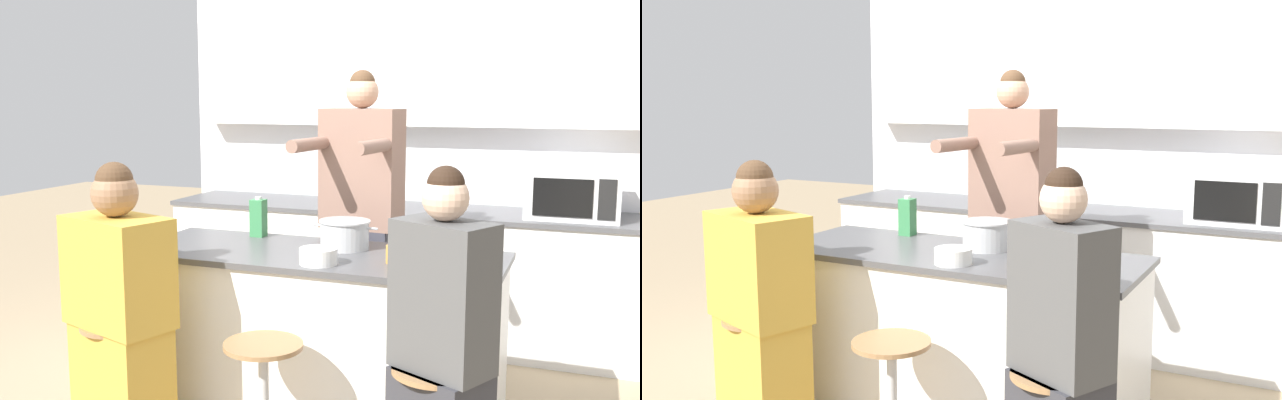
% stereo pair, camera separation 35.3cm
% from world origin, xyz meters
% --- Properties ---
extents(wall_back, '(3.47, 0.22, 2.70)m').
position_xyz_m(wall_back, '(0.00, 1.82, 1.54)').
color(wall_back, white).
rests_on(wall_back, ground_plane).
extents(back_counter, '(3.22, 0.65, 0.90)m').
position_xyz_m(back_counter, '(0.00, 1.51, 0.45)').
color(back_counter, white).
rests_on(back_counter, ground_plane).
extents(kitchen_island, '(1.85, 0.71, 0.90)m').
position_xyz_m(kitchen_island, '(0.00, 0.00, 0.46)').
color(kitchen_island, black).
rests_on(kitchen_island, ground_plane).
extents(bar_stool_leftmost, '(0.38, 0.38, 0.63)m').
position_xyz_m(bar_stool_leftmost, '(-0.74, -0.59, 0.32)').
color(bar_stool_leftmost, '#997047').
rests_on(bar_stool_leftmost, ground_plane).
extents(person_cooking, '(0.49, 0.62, 1.80)m').
position_xyz_m(person_cooking, '(0.05, 0.57, 0.89)').
color(person_cooking, '#383842').
rests_on(person_cooking, ground_plane).
extents(person_wrapped_blanket, '(0.56, 0.43, 1.37)m').
position_xyz_m(person_wrapped_blanket, '(-0.71, -0.61, 0.64)').
color(person_wrapped_blanket, gold).
rests_on(person_wrapped_blanket, ground_plane).
extents(person_seated_near, '(0.42, 0.38, 1.41)m').
position_xyz_m(person_seated_near, '(0.76, -0.61, 0.64)').
color(person_seated_near, '#333338').
rests_on(person_seated_near, ground_plane).
extents(cooking_pot, '(0.35, 0.26, 0.14)m').
position_xyz_m(cooking_pot, '(0.11, 0.13, 0.97)').
color(cooking_pot, '#B7BABC').
rests_on(cooking_pot, kitchen_island).
extents(fruit_bowl, '(0.18, 0.18, 0.07)m').
position_xyz_m(fruit_bowl, '(0.11, -0.23, 0.94)').
color(fruit_bowl, white).
rests_on(fruit_bowl, kitchen_island).
extents(mixing_bowl_steel, '(0.24, 0.24, 0.08)m').
position_xyz_m(mixing_bowl_steel, '(0.56, 0.17, 0.94)').
color(mixing_bowl_steel, white).
rests_on(mixing_bowl_steel, kitchen_island).
extents(coffee_cup_near, '(0.11, 0.08, 0.08)m').
position_xyz_m(coffee_cup_near, '(0.43, -0.08, 0.94)').
color(coffee_cup_near, orange).
rests_on(coffee_cup_near, kitchen_island).
extents(banana_bunch, '(0.17, 0.12, 0.06)m').
position_xyz_m(banana_bunch, '(0.72, -0.00, 0.92)').
color(banana_bunch, yellow).
rests_on(banana_bunch, kitchen_island).
extents(juice_carton, '(0.07, 0.07, 0.22)m').
position_xyz_m(juice_carton, '(-0.44, 0.26, 1.00)').
color(juice_carton, '#38844C').
rests_on(juice_carton, kitchen_island).
extents(microwave, '(0.55, 0.40, 0.30)m').
position_xyz_m(microwave, '(1.14, 1.48, 1.06)').
color(microwave, white).
rests_on(microwave, back_counter).
extents(potted_plant, '(0.15, 0.15, 0.22)m').
position_xyz_m(potted_plant, '(-0.26, 1.51, 1.02)').
color(potted_plant, '#A86042').
rests_on(potted_plant, back_counter).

